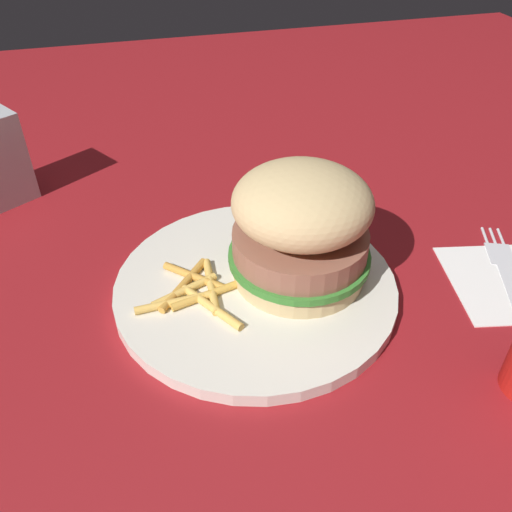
% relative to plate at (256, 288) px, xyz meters
% --- Properties ---
extents(ground_plane, '(1.60, 1.60, 0.00)m').
position_rel_plate_xyz_m(ground_plane, '(0.00, -0.02, -0.01)').
color(ground_plane, maroon).
extents(plate, '(0.25, 0.25, 0.01)m').
position_rel_plate_xyz_m(plate, '(0.00, 0.00, 0.00)').
color(plate, silver).
rests_on(plate, ground_plane).
extents(sandwich, '(0.13, 0.13, 0.11)m').
position_rel_plate_xyz_m(sandwich, '(-0.00, -0.04, 0.06)').
color(sandwich, tan).
rests_on(sandwich, plate).
extents(fries_pile, '(0.10, 0.10, 0.01)m').
position_rel_plate_xyz_m(fries_pile, '(-0.00, 0.05, 0.01)').
color(fries_pile, '#E5B251').
rests_on(fries_pile, plate).
extents(napkin, '(0.13, 0.13, 0.00)m').
position_rel_plate_xyz_m(napkin, '(-0.05, -0.23, -0.01)').
color(napkin, white).
rests_on(napkin, ground_plane).
extents(fork, '(0.17, 0.08, 0.00)m').
position_rel_plate_xyz_m(fork, '(-0.05, -0.23, -0.00)').
color(fork, silver).
rests_on(fork, napkin).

